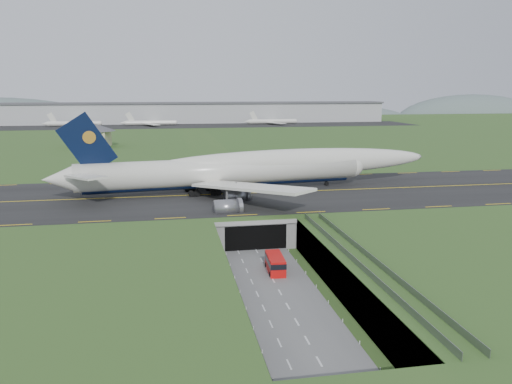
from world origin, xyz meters
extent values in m
plane|color=#2C5622|center=(0.00, 0.00, 0.00)|extent=(900.00, 900.00, 0.00)
cube|color=gray|center=(0.00, 0.00, 3.00)|extent=(800.00, 800.00, 6.00)
cube|color=slate|center=(0.00, -7.50, 0.10)|extent=(12.00, 75.00, 0.20)
cube|color=black|center=(0.00, 33.00, 6.09)|extent=(800.00, 44.00, 0.18)
cube|color=gray|center=(0.00, 19.00, 5.50)|extent=(16.00, 22.00, 1.00)
cube|color=gray|center=(-7.00, 19.00, 3.00)|extent=(2.00, 22.00, 6.00)
cube|color=gray|center=(7.00, 19.00, 3.00)|extent=(2.00, 22.00, 6.00)
cube|color=black|center=(0.00, 14.00, 2.50)|extent=(12.00, 12.00, 5.00)
cube|color=#A8A8A3|center=(0.00, 7.95, 5.60)|extent=(17.00, 0.50, 0.80)
cube|color=#A8A8A3|center=(11.00, -18.50, 5.80)|extent=(3.00, 53.00, 0.50)
cube|color=gray|center=(9.60, -18.50, 6.55)|extent=(0.06, 53.00, 1.00)
cube|color=gray|center=(12.40, -18.50, 6.55)|extent=(0.06, 53.00, 1.00)
cylinder|color=#A8A8A3|center=(11.00, -40.00, 2.80)|extent=(0.90, 0.90, 5.60)
cylinder|color=#A8A8A3|center=(11.00, -28.00, 2.80)|extent=(0.90, 0.90, 5.60)
cylinder|color=#A8A8A3|center=(11.00, -16.00, 2.80)|extent=(0.90, 0.90, 5.60)
cylinder|color=#A8A8A3|center=(11.00, -4.00, 2.80)|extent=(0.90, 0.90, 5.60)
cylinder|color=silver|center=(-3.09, 35.45, 11.19)|extent=(68.35, 14.42, 6.41)
sphere|color=silver|center=(30.71, 39.48, 11.19)|extent=(6.98, 6.98, 6.28)
cone|color=silver|center=(-39.87, 31.07, 11.19)|extent=(7.68, 6.87, 6.09)
ellipsoid|color=silver|center=(15.16, 37.63, 12.63)|extent=(73.93, 14.59, 6.73)
ellipsoid|color=black|center=(29.71, 39.37, 11.99)|extent=(4.79, 3.31, 2.24)
cylinder|color=black|center=(-3.09, 35.45, 8.69)|extent=(64.53, 10.33, 2.69)
cube|color=silver|center=(-3.00, 51.60, 10.18)|extent=(18.26, 30.33, 2.69)
cube|color=silver|center=(-34.79, 39.23, 12.69)|extent=(8.18, 11.90, 1.03)
cube|color=silver|center=(0.80, 19.79, 10.18)|extent=(23.58, 28.22, 2.69)
cube|color=silver|center=(-33.01, 24.32, 12.69)|extent=(9.99, 11.62, 1.03)
cube|color=black|center=(-33.41, 31.84, 18.69)|extent=(12.71, 2.10, 14.17)
cylinder|color=gold|center=(-32.91, 31.90, 20.19)|extent=(2.87, 1.03, 2.80)
cylinder|color=slate|center=(-3.49, 44.98, 7.08)|extent=(5.56, 3.90, 3.30)
cylinder|color=slate|center=(-9.43, 54.86, 7.08)|extent=(5.56, 3.90, 3.30)
cylinder|color=slate|center=(-1.24, 26.10, 7.08)|extent=(5.56, 3.90, 3.30)
cylinder|color=slate|center=(-4.69, 15.10, 7.08)|extent=(5.56, 3.90, 3.30)
cylinder|color=black|center=(23.95, 38.68, 6.73)|extent=(1.15, 0.63, 1.10)
cube|color=black|center=(-7.56, 34.92, 6.88)|extent=(6.79, 7.67, 1.40)
cube|color=red|center=(1.19, -3.99, 1.57)|extent=(2.92, 7.00, 2.75)
cube|color=black|center=(1.19, -3.99, 2.12)|extent=(2.98, 7.09, 0.92)
cube|color=black|center=(1.19, -3.99, 0.43)|extent=(2.71, 6.53, 0.46)
cylinder|color=black|center=(-0.11, -6.22, 0.50)|extent=(0.36, 0.84, 0.82)
cylinder|color=black|center=(0.12, -1.64, 0.50)|extent=(0.36, 0.84, 0.82)
cylinder|color=black|center=(2.27, -6.34, 0.50)|extent=(0.36, 0.84, 0.82)
cylinder|color=black|center=(2.50, -1.77, 0.50)|extent=(0.36, 0.84, 0.82)
cube|color=#C6BE8F|center=(-47.90, 142.99, 9.54)|extent=(14.62, 14.62, 7.09)
cone|color=#4C4C51|center=(-47.90, 142.99, 14.86)|extent=(21.44, 21.44, 3.54)
cube|color=#B2B2B2|center=(0.00, 300.00, 13.50)|extent=(300.00, 22.00, 15.00)
cube|color=#4C4C51|center=(0.00, 300.00, 21.00)|extent=(302.00, 24.00, 1.20)
cube|color=black|center=(0.00, 270.00, 6.14)|extent=(320.00, 50.00, 0.08)
cylinder|color=silver|center=(-78.26, 275.00, 8.18)|extent=(34.00, 3.20, 3.20)
cylinder|color=silver|center=(-27.10, 275.00, 8.18)|extent=(34.00, 3.20, 3.20)
cylinder|color=silver|center=(59.59, 275.00, 8.18)|extent=(34.00, 3.20, 3.20)
ellipsoid|color=slate|center=(120.00, 430.00, -4.00)|extent=(260.00, 91.00, 44.00)
ellipsoid|color=slate|center=(320.00, 430.00, -4.00)|extent=(180.00, 63.00, 60.00)
camera|label=1|loc=(-16.02, -82.28, 30.27)|focal=35.00mm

